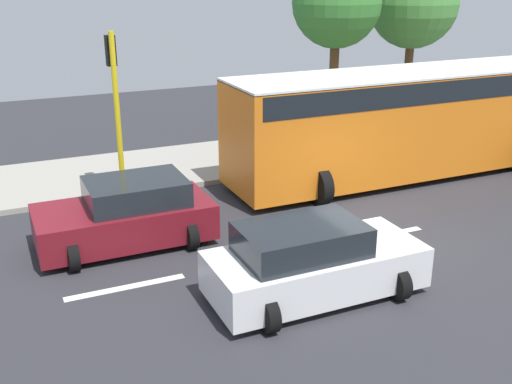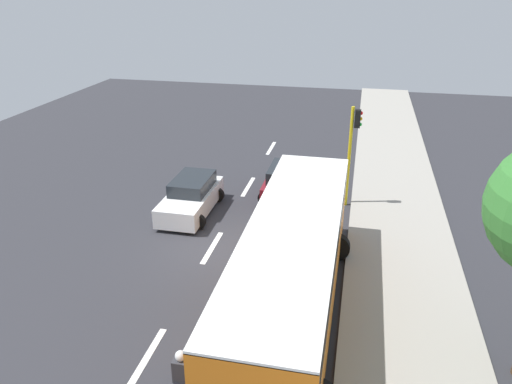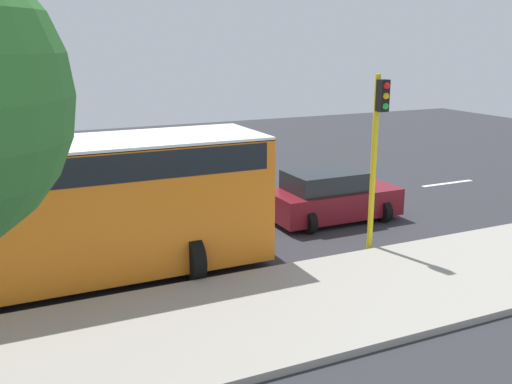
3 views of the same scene
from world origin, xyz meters
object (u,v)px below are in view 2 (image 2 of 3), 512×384
(motorcycle, at_px, (183,379))
(traffic_light_corner, at_px, (353,143))
(car_maroon, at_px, (288,181))
(city_bus, at_px, (293,263))
(car_white, at_px, (191,197))

(motorcycle, height_order, traffic_light_corner, traffic_light_corner)
(traffic_light_corner, bearing_deg, car_maroon, 169.94)
(car_maroon, height_order, motorcycle, motorcycle)
(city_bus, bearing_deg, motorcycle, -118.37)
(car_maroon, xyz_separation_m, city_bus, (1.49, -8.77, 1.14))
(car_white, relative_size, motorcycle, 2.71)
(city_bus, distance_m, motorcycle, 4.45)
(car_white, bearing_deg, car_maroon, 34.99)
(traffic_light_corner, bearing_deg, motorcycle, -105.59)
(car_white, bearing_deg, motorcycle, -71.70)
(motorcycle, relative_size, traffic_light_corner, 0.34)
(car_white, xyz_separation_m, motorcycle, (3.26, -9.87, -0.07))
(motorcycle, bearing_deg, traffic_light_corner, 74.41)
(motorcycle, bearing_deg, car_maroon, 87.50)
(car_white, height_order, traffic_light_corner, traffic_light_corner)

